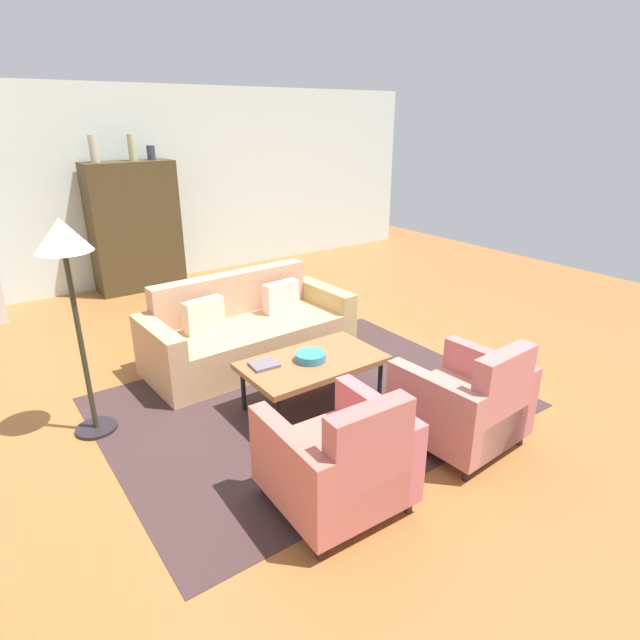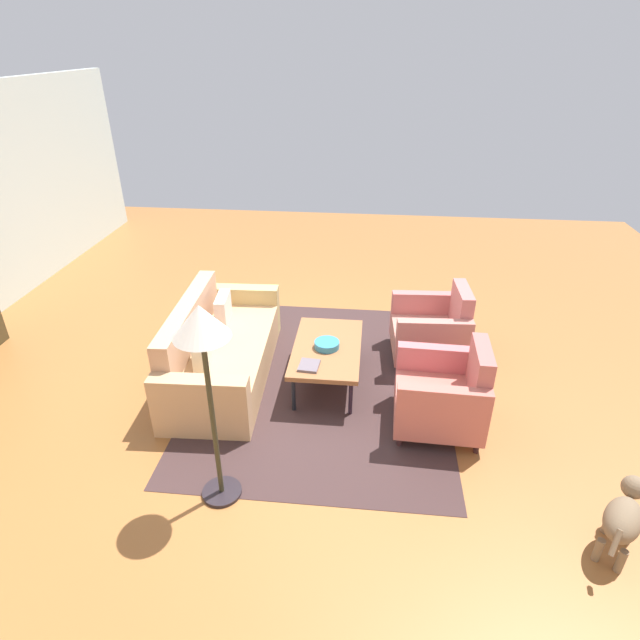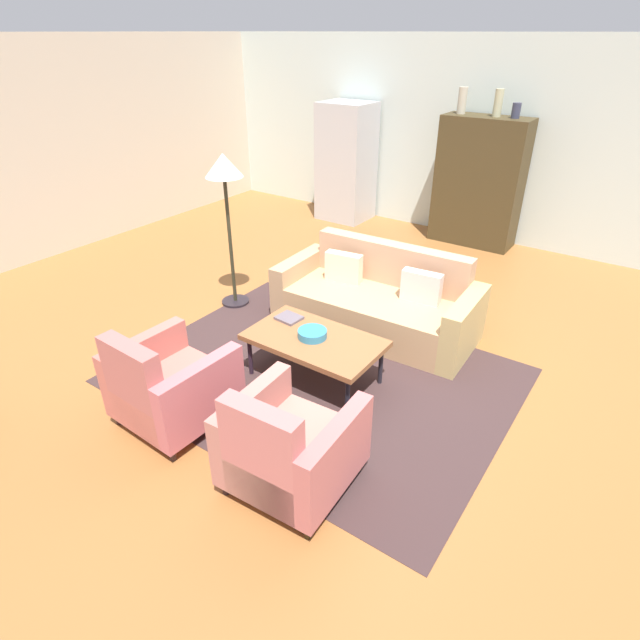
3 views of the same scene
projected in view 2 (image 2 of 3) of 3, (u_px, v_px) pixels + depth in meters
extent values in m
plane|color=#975E2F|center=(283.00, 372.00, 5.73)|extent=(11.95, 11.95, 0.00)
cube|color=#3B2928|center=(322.00, 380.00, 5.58)|extent=(3.40, 2.60, 0.01)
cube|color=tan|center=(226.00, 359.00, 5.57)|extent=(1.77, 0.97, 0.42)
cube|color=tan|center=(191.00, 340.00, 5.49)|extent=(1.75, 0.25, 0.86)
cube|color=tan|center=(243.00, 310.00, 6.37)|extent=(0.21, 0.91, 0.62)
cube|color=tan|center=(201.00, 407.00, 4.68)|extent=(0.21, 0.91, 0.62)
cube|color=beige|center=(223.00, 309.00, 5.79)|extent=(0.41, 0.16, 0.32)
cube|color=beige|center=(202.00, 352.00, 5.01)|extent=(0.41, 0.18, 0.32)
cylinder|color=black|center=(294.00, 394.00, 5.04)|extent=(0.04, 0.04, 0.39)
cylinder|color=black|center=(307.00, 339.00, 5.97)|extent=(0.04, 0.04, 0.39)
cylinder|color=black|center=(351.00, 398.00, 4.99)|extent=(0.04, 0.04, 0.39)
cylinder|color=black|center=(355.00, 342.00, 5.92)|extent=(0.04, 0.04, 0.39)
cube|color=brown|center=(327.00, 348.00, 5.38)|extent=(1.20, 0.70, 0.05)
cylinder|color=#311B1F|center=(399.00, 440.00, 4.67)|extent=(0.05, 0.05, 0.10)
cylinder|color=#2E201B|center=(400.00, 395.00, 5.26)|extent=(0.05, 0.05, 0.10)
cylinder|color=#321B1B|center=(476.00, 448.00, 4.59)|extent=(0.05, 0.05, 0.10)
cylinder|color=#382521|center=(468.00, 401.00, 5.18)|extent=(0.05, 0.05, 0.10)
cube|color=#BF6659|center=(438.00, 403.00, 4.83)|extent=(0.59, 0.82, 0.30)
cube|color=#B3615C|center=(478.00, 385.00, 4.67)|extent=(0.56, 0.16, 0.78)
cube|color=#BE6459|center=(442.00, 415.00, 4.47)|extent=(0.15, 0.80, 0.56)
cube|color=#C06367|center=(437.00, 371.00, 5.06)|extent=(0.15, 0.80, 0.56)
cylinder|color=#2F2821|center=(399.00, 369.00, 5.69)|extent=(0.05, 0.05, 0.10)
cylinder|color=black|center=(394.00, 337.00, 6.29)|extent=(0.05, 0.05, 0.10)
cylinder|color=black|center=(461.00, 370.00, 5.66)|extent=(0.05, 0.05, 0.10)
cylinder|color=#332410|center=(450.00, 339.00, 6.26)|extent=(0.05, 0.05, 0.10)
cube|color=#B47466|center=(428.00, 338.00, 5.88)|extent=(0.60, 0.83, 0.30)
cube|color=#BD6A67|center=(460.00, 320.00, 5.75)|extent=(0.57, 0.17, 0.78)
cube|color=#B57066|center=(433.00, 344.00, 5.52)|extent=(0.16, 0.81, 0.56)
cube|color=#B96462|center=(425.00, 314.00, 6.11)|extent=(0.16, 0.81, 0.56)
cylinder|color=teal|center=(327.00, 345.00, 5.33)|extent=(0.26, 0.26, 0.07)
cube|color=#61565E|center=(309.00, 365.00, 5.03)|extent=(0.24, 0.21, 0.03)
cylinder|color=black|center=(222.00, 492.00, 4.19)|extent=(0.32, 0.32, 0.03)
cylinder|color=#2E2D1E|center=(213.00, 421.00, 3.83)|extent=(0.04, 0.04, 1.45)
cone|color=silver|center=(200.00, 321.00, 3.43)|extent=(0.40, 0.40, 0.24)
cylinder|color=#756048|center=(608.00, 523.00, 3.82)|extent=(0.06, 0.06, 0.20)
cylinder|color=#756048|center=(629.00, 533.00, 3.74)|extent=(0.06, 0.06, 0.20)
cylinder|color=#756048|center=(598.00, 550.00, 3.62)|extent=(0.06, 0.06, 0.20)
cylinder|color=#756048|center=(621.00, 561.00, 3.54)|extent=(0.06, 0.06, 0.20)
ellipsoid|color=#756048|center=(623.00, 520.00, 3.57)|extent=(0.48, 0.43, 0.24)
sphere|color=#756048|center=(634.00, 487.00, 3.74)|extent=(0.17, 0.17, 0.17)
cylinder|color=#756048|center=(616.00, 543.00, 3.37)|extent=(0.13, 0.10, 0.17)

